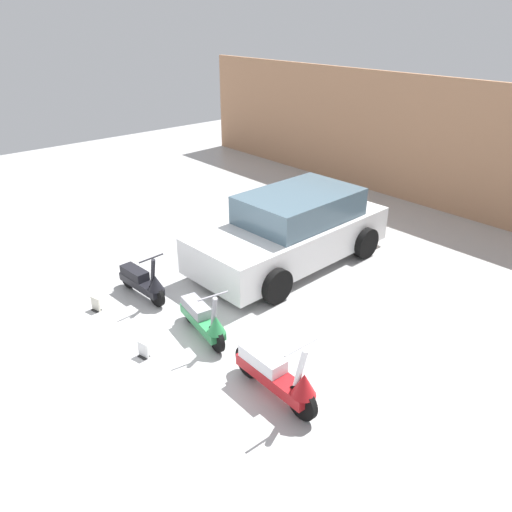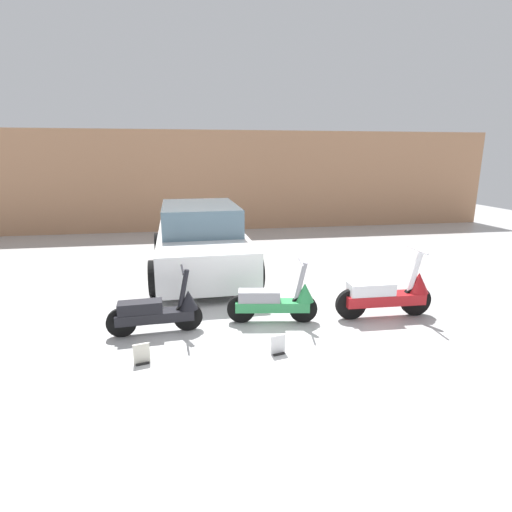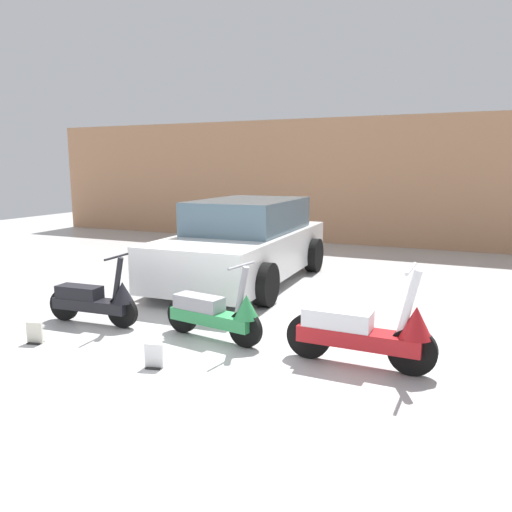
% 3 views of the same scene
% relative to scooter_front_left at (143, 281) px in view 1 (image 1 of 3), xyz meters
% --- Properties ---
extents(ground_plane, '(28.00, 28.00, 0.00)m').
position_rel_scooter_front_left_xyz_m(ground_plane, '(1.56, -0.44, -0.34)').
color(ground_plane, '#B2B2B2').
extents(wall_back, '(19.60, 0.12, 3.33)m').
position_rel_scooter_front_left_xyz_m(wall_back, '(1.56, 8.23, 1.33)').
color(wall_back, tan).
rests_on(wall_back, ground_plane).
extents(scooter_front_left, '(1.36, 0.49, 0.95)m').
position_rel_scooter_front_left_xyz_m(scooter_front_left, '(0.00, 0.00, 0.00)').
color(scooter_front_left, black).
rests_on(scooter_front_left, ground_plane).
extents(scooter_front_right, '(1.39, 0.54, 0.97)m').
position_rel_scooter_front_left_xyz_m(scooter_front_right, '(1.75, 0.10, 0.01)').
color(scooter_front_right, black).
rests_on(scooter_front_right, ground_plane).
extents(scooter_front_center, '(1.58, 0.57, 1.10)m').
position_rel_scooter_front_left_xyz_m(scooter_front_center, '(3.55, 0.01, 0.06)').
color(scooter_front_center, black).
rests_on(scooter_front_center, ground_plane).
extents(car_rear_left, '(2.22, 4.40, 1.48)m').
position_rel_scooter_front_left_xyz_m(car_rear_left, '(0.72, 3.11, 0.37)').
color(car_rear_left, white).
rests_on(car_rear_left, ground_plane).
extents(placard_near_left_scooter, '(0.20, 0.15, 0.26)m').
position_rel_scooter_front_left_xyz_m(placard_near_left_scooter, '(-0.17, -0.87, -0.22)').
color(placard_near_left_scooter, black).
rests_on(placard_near_left_scooter, ground_plane).
extents(placard_near_right_scooter, '(0.20, 0.15, 0.26)m').
position_rel_scooter_front_left_xyz_m(placard_near_right_scooter, '(1.55, -0.91, -0.22)').
color(placard_near_right_scooter, black).
rests_on(placard_near_right_scooter, ground_plane).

